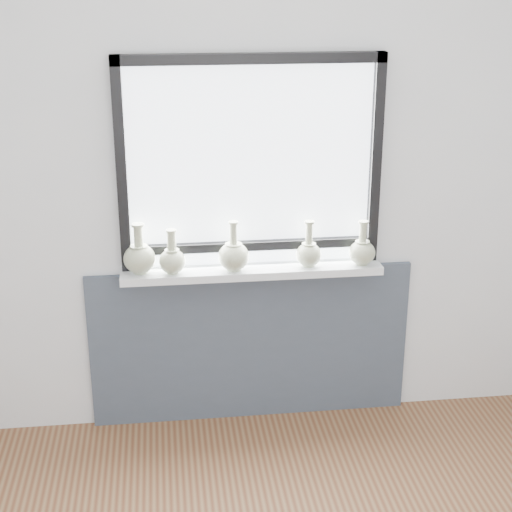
{
  "coord_description": "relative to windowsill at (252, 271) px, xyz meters",
  "views": [
    {
      "loc": [
        -0.43,
        -1.95,
        2.33
      ],
      "look_at": [
        0.0,
        1.55,
        1.02
      ],
      "focal_mm": 55.0,
      "sensor_mm": 36.0,
      "label": 1
    }
  ],
  "objects": [
    {
      "name": "vase_a",
      "position": [
        -0.56,
        -0.0,
        0.1
      ],
      "size": [
        0.16,
        0.16,
        0.25
      ],
      "rotation": [
        0.0,
        0.0,
        -0.33
      ],
      "color": "#B6BF9A",
      "rests_on": "windowsill"
    },
    {
      "name": "vase_b",
      "position": [
        -0.4,
        -0.03,
        0.09
      ],
      "size": [
        0.13,
        0.13,
        0.23
      ],
      "rotation": [
        0.0,
        0.0,
        0.25
      ],
      "color": "#B6BF9A",
      "rests_on": "windowsill"
    },
    {
      "name": "back_wall",
      "position": [
        0.0,
        0.1,
        0.42
      ],
      "size": [
        3.6,
        0.02,
        2.6
      ],
      "primitive_type": "cube",
      "color": "silver",
      "rests_on": "ground"
    },
    {
      "name": "apron_panel",
      "position": [
        0.0,
        0.07,
        -0.45
      ],
      "size": [
        1.7,
        0.03,
        0.86
      ],
      "primitive_type": "cube",
      "color": "#3C4656",
      "rests_on": "ground"
    },
    {
      "name": "vase_c",
      "position": [
        -0.1,
        -0.02,
        0.1
      ],
      "size": [
        0.16,
        0.16,
        0.25
      ],
      "rotation": [
        0.0,
        0.0,
        0.19
      ],
      "color": "#B6BF9A",
      "rests_on": "windowsill"
    },
    {
      "name": "vase_d",
      "position": [
        0.29,
        -0.01,
        0.09
      ],
      "size": [
        0.13,
        0.13,
        0.24
      ],
      "rotation": [
        0.0,
        0.0,
        0.41
      ],
      "color": "#B6BF9A",
      "rests_on": "windowsill"
    },
    {
      "name": "vase_e",
      "position": [
        0.56,
        -0.02,
        0.09
      ],
      "size": [
        0.13,
        0.13,
        0.23
      ],
      "rotation": [
        0.0,
        0.0,
        -0.24
      ],
      "color": "#B6BF9A",
      "rests_on": "windowsill"
    },
    {
      "name": "windowsill",
      "position": [
        0.0,
        0.0,
        0.0
      ],
      "size": [
        1.32,
        0.18,
        0.04
      ],
      "primitive_type": "cube",
      "color": "silver",
      "rests_on": "apron_panel"
    },
    {
      "name": "window",
      "position": [
        0.0,
        0.06,
        0.56
      ],
      "size": [
        1.3,
        0.06,
        1.05
      ],
      "color": "black",
      "rests_on": "windowsill"
    }
  ]
}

